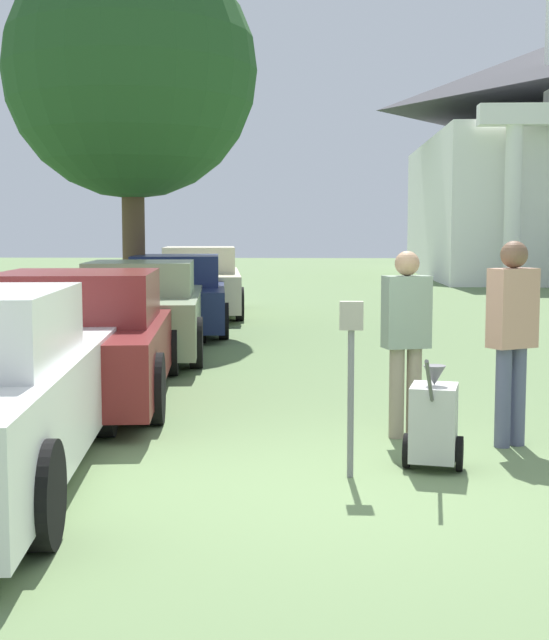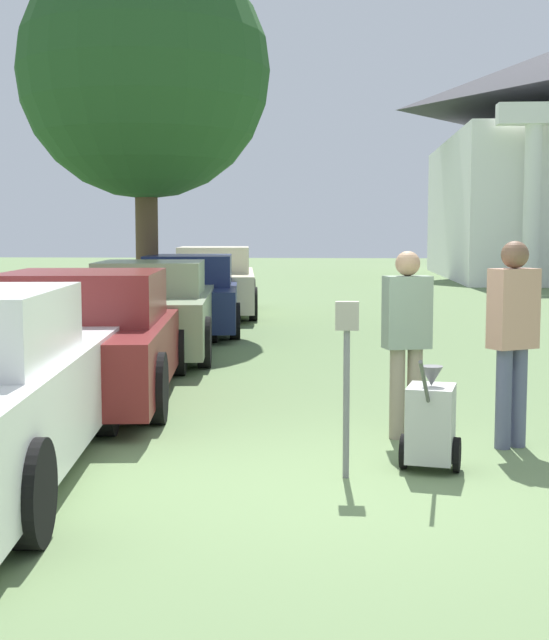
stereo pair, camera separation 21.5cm
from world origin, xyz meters
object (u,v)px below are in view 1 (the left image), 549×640
parked_car_navy (177,296)px  church (546,148)px  parked_car_maroon (81,339)px  person_worker (406,332)px  parking_meter (351,355)px  parked_car_sage (142,311)px  parked_car_cream (200,283)px  equipment_cart (434,422)px  person_supervisor (512,329)px

parked_car_navy → church: size_ratio=0.23×
parked_car_maroon → person_worker: size_ratio=2.92×
parked_car_navy → parking_meter: size_ratio=3.79×
parked_car_navy → parking_meter: parked_car_navy is taller
parking_meter → parked_car_sage: bearing=113.4°
parked_car_sage → person_worker: bearing=-63.3°
parked_car_sage → parked_car_cream: parked_car_cream is taller
parked_car_maroon → parking_meter: (2.96, -3.19, 0.28)m
parked_car_navy → person_worker: person_worker is taller
equipment_cart → parked_car_maroon: bearing=153.1°
parked_car_sage → parked_car_cream: size_ratio=0.89×
parked_car_maroon → parked_car_cream: size_ratio=0.93×
parked_car_navy → church: bearing=53.5°
parked_car_navy → parked_car_cream: bearing=83.8°
parked_car_sage → person_worker: 6.49m
person_worker → parked_car_cream: bearing=-89.6°
parked_car_navy → person_worker: bearing=-74.6°
parked_car_sage → parked_car_navy: size_ratio=0.92×
parked_car_sage → church: bearing=57.2°
parked_car_cream → parked_car_sage: bearing=-96.2°
parked_car_maroon → parked_car_cream: (0.00, 10.56, 0.05)m
parked_car_maroon → parking_meter: size_ratio=3.67×
parked_car_maroon → church: 30.95m
equipment_cart → parking_meter: bearing=-146.9°
person_worker → parked_car_maroon: bearing=-42.7°
parked_car_maroon → parked_car_navy: size_ratio=0.97×
parked_car_cream → equipment_cart: (3.63, -13.49, -0.34)m
person_worker → church: 31.40m
parked_car_navy → person_worker: 9.60m
parked_car_maroon → parked_car_sage: 3.64m
person_supervisor → equipment_cart: person_supervisor is taller
person_supervisor → church: 31.44m
person_supervisor → equipment_cart: size_ratio=1.82×
person_worker → equipment_cart: (0.11, -1.12, -0.60)m
church → parked_car_maroon: bearing=-113.6°
equipment_cart → church: bearing=86.4°
parked_car_maroon → parked_car_sage: size_ratio=1.05×
parked_car_sage → person_supervisor: 7.26m
church → parked_car_navy: bearing=-120.4°
parked_car_maroon → person_supervisor: bearing=-31.7°
parked_car_cream → person_supervisor: 13.42m
parked_car_cream → person_worker: (3.52, -12.37, 0.26)m
parked_car_cream → person_supervisor: size_ratio=2.97×
church → parking_meter: bearing=-106.6°
parked_car_sage → church: (12.25, 24.39, 4.71)m
parked_car_sage → parking_meter: bearing=-72.7°
parked_car_navy → person_supervisor: (4.42, -9.22, 0.38)m
parked_car_maroon → person_worker: person_worker is taller
parked_car_sage → church: 27.69m
parked_car_maroon → parked_car_navy: bearing=83.8°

